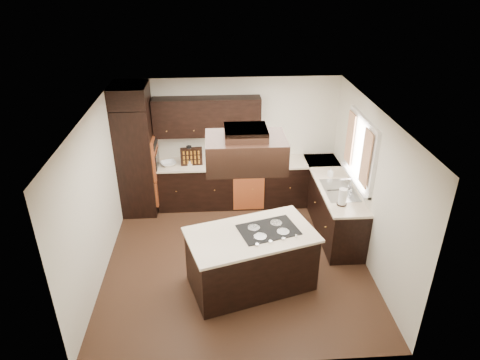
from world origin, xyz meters
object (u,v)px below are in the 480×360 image
at_px(island, 251,260).
at_px(spice_rack, 191,156).
at_px(range_hood, 246,152).
at_px(oven_column, 137,160).

xyz_separation_m(island, spice_rack, (-0.93, 2.38, 0.65)).
relative_size(island, range_hood, 1.68).
xyz_separation_m(oven_column, range_hood, (1.88, -2.25, 1.10)).
xyz_separation_m(island, range_hood, (-0.08, 0.09, 1.72)).
height_order(oven_column, spice_rack, oven_column).
distance_m(island, spice_rack, 2.64).
height_order(island, range_hood, range_hood).
bearing_deg(island, range_hood, 115.51).
bearing_deg(oven_column, range_hood, -50.26).
distance_m(oven_column, island, 3.12).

